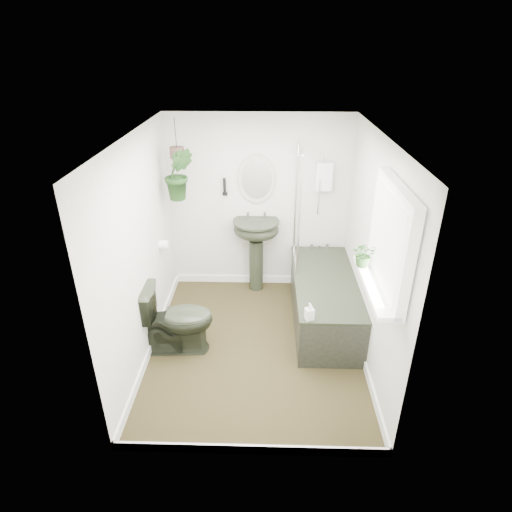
{
  "coord_description": "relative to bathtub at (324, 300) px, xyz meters",
  "views": [
    {
      "loc": [
        0.11,
        -3.79,
        3.07
      ],
      "look_at": [
        0.0,
        0.15,
        1.05
      ],
      "focal_mm": 30.0,
      "sensor_mm": 36.0,
      "label": 1
    }
  ],
  "objects": [
    {
      "name": "wall_left",
      "position": [
        -1.96,
        -0.5,
        0.86
      ],
      "size": [
        0.02,
        2.8,
        2.3
      ],
      "primitive_type": "cube",
      "color": "beige",
      "rests_on": "ground"
    },
    {
      "name": "floor",
      "position": [
        -0.8,
        -0.5,
        -0.3
      ],
      "size": [
        2.3,
        2.8,
        0.02
      ],
      "primitive_type": "cube",
      "color": "black",
      "rests_on": "ground"
    },
    {
      "name": "toilet_roll_holder",
      "position": [
        -1.9,
        0.2,
        0.61
      ],
      "size": [
        0.11,
        0.11,
        0.11
      ],
      "primitive_type": "cylinder",
      "rotation": [
        0.0,
        1.57,
        0.0
      ],
      "color": "white",
      "rests_on": "wall_left"
    },
    {
      "name": "window_recess",
      "position": [
        0.29,
        -1.2,
        1.36
      ],
      "size": [
        0.08,
        1.0,
        0.9
      ],
      "primitive_type": "cube",
      "color": "white",
      "rests_on": "wall_right"
    },
    {
      "name": "bathtub",
      "position": [
        0.0,
        0.0,
        0.0
      ],
      "size": [
        0.72,
        1.72,
        0.58
      ],
      "primitive_type": null,
      "color": "black",
      "rests_on": "floor"
    },
    {
      "name": "ceiling",
      "position": [
        -0.8,
        -0.5,
        2.02
      ],
      "size": [
        2.3,
        2.8,
        0.02
      ],
      "primitive_type": "cube",
      "color": "white",
      "rests_on": "ground"
    },
    {
      "name": "oval_mirror",
      "position": [
        -0.83,
        0.87,
        1.21
      ],
      "size": [
        0.46,
        0.03,
        0.62
      ],
      "primitive_type": "ellipsoid",
      "color": "#B6B09B",
      "rests_on": "wall_back"
    },
    {
      "name": "wall_sconce",
      "position": [
        -1.23,
        0.86,
        1.11
      ],
      "size": [
        0.04,
        0.04,
        0.22
      ],
      "primitive_type": "cylinder",
      "color": "black",
      "rests_on": "wall_back"
    },
    {
      "name": "wall_right",
      "position": [
        0.36,
        -0.5,
        0.86
      ],
      "size": [
        0.02,
        2.8,
        2.3
      ],
      "primitive_type": "cube",
      "color": "beige",
      "rests_on": "ground"
    },
    {
      "name": "window_blinds",
      "position": [
        0.24,
        -1.2,
        1.36
      ],
      "size": [
        0.01,
        0.86,
        0.76
      ],
      "primitive_type": "cube",
      "color": "white",
      "rests_on": "wall_right"
    },
    {
      "name": "window_sill",
      "position": [
        0.22,
        -1.2,
        0.94
      ],
      "size": [
        0.18,
        1.0,
        0.04
      ],
      "primitive_type": "cube",
      "color": "white",
      "rests_on": "wall_right"
    },
    {
      "name": "wall_back",
      "position": [
        -0.8,
        0.91,
        0.86
      ],
      "size": [
        2.3,
        0.02,
        2.3
      ],
      "primitive_type": "cube",
      "color": "beige",
      "rests_on": "ground"
    },
    {
      "name": "hanging_plant",
      "position": [
        -1.7,
        0.45,
        1.39
      ],
      "size": [
        0.37,
        0.31,
        0.61
      ],
      "primitive_type": "imported",
      "rotation": [
        0.0,
        0.0,
        0.14
      ],
      "color": "black",
      "rests_on": "ceiling"
    },
    {
      "name": "soap_bottle",
      "position": [
        -0.26,
        -0.79,
        0.38
      ],
      "size": [
        0.1,
        0.1,
        0.18
      ],
      "primitive_type": "imported",
      "rotation": [
        0.0,
        0.0,
        0.31
      ],
      "color": "black",
      "rests_on": "bathtub"
    },
    {
      "name": "pedestal_sink",
      "position": [
        -0.83,
        0.74,
        0.21
      ],
      "size": [
        0.66,
        0.59,
        1.0
      ],
      "primitive_type": null,
      "rotation": [
        0.0,
        0.0,
        -0.15
      ],
      "color": "black",
      "rests_on": "floor"
    },
    {
      "name": "hanging_pot",
      "position": [
        -1.7,
        0.45,
        1.63
      ],
      "size": [
        0.16,
        0.16,
        0.12
      ],
      "primitive_type": "cylinder",
      "color": "#49362D",
      "rests_on": "ceiling"
    },
    {
      "name": "wall_front",
      "position": [
        -0.8,
        -1.91,
        0.86
      ],
      "size": [
        2.3,
        0.02,
        2.3
      ],
      "primitive_type": "cube",
      "color": "beige",
      "rests_on": "ground"
    },
    {
      "name": "toilet",
      "position": [
        -1.65,
        -0.56,
        0.11
      ],
      "size": [
        0.81,
        0.5,
        0.79
      ],
      "primitive_type": "imported",
      "rotation": [
        0.0,
        0.0,
        1.64
      ],
      "color": "black",
      "rests_on": "floor"
    },
    {
      "name": "bath_screen",
      "position": [
        -0.33,
        0.49,
        0.99
      ],
      "size": [
        0.04,
        0.72,
        1.4
      ],
      "primitive_type": null,
      "color": "silver",
      "rests_on": "bathtub"
    },
    {
      "name": "skirting",
      "position": [
        -0.8,
        -0.5,
        -0.24
      ],
      "size": [
        2.3,
        2.8,
        0.1
      ],
      "primitive_type": "cube",
      "color": "white",
      "rests_on": "floor"
    },
    {
      "name": "sill_plant",
      "position": [
        0.17,
        -0.9,
        1.07
      ],
      "size": [
        0.24,
        0.22,
        0.23
      ],
      "primitive_type": "imported",
      "rotation": [
        0.0,
        0.0,
        -0.21
      ],
      "color": "black",
      "rests_on": "window_sill"
    },
    {
      "name": "shower_box",
      "position": [
        0.0,
        0.84,
        1.26
      ],
      "size": [
        0.2,
        0.1,
        0.35
      ],
      "primitive_type": "cube",
      "color": "white",
      "rests_on": "wall_back"
    }
  ]
}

